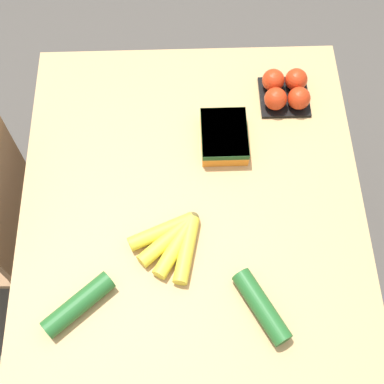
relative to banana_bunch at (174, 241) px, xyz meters
The scene contains 7 objects.
ground_plane 0.80m from the banana_bunch, 20.98° to the right, with size 12.00×12.00×0.00m, color #4C4742.
dining_table 0.20m from the banana_bunch, 20.98° to the right, with size 1.06×0.94×0.76m.
banana_bunch is the anchor object (origin of this frame).
tomato_pack 0.58m from the banana_bunch, 36.35° to the right, with size 0.15×0.15×0.08m.
carrot_bag 0.35m from the banana_bunch, 25.57° to the right, with size 0.17×0.13×0.05m.
cucumber_near 0.28m from the banana_bunch, 130.39° to the right, with size 0.20×0.14×0.05m.
cucumber_far 0.29m from the banana_bunch, 124.54° to the left, with size 0.16×0.18×0.05m.
Camera 1 is at (-0.66, 0.02, 2.08)m, focal length 50.00 mm.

